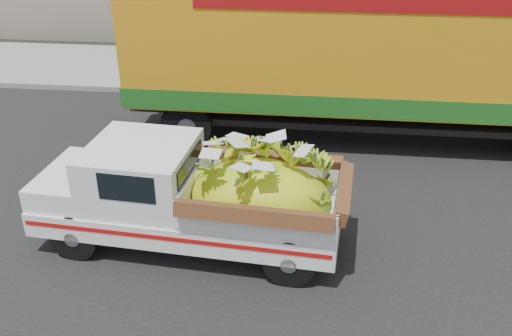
# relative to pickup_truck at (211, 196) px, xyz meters

# --- Properties ---
(ground) EXTENTS (100.00, 100.00, 0.00)m
(ground) POSITION_rel_pickup_truck_xyz_m (0.87, 0.17, -0.93)
(ground) COLOR black
(ground) RESTS_ON ground
(curb) EXTENTS (60.00, 0.25, 0.15)m
(curb) POSITION_rel_pickup_truck_xyz_m (0.87, 7.12, -0.86)
(curb) COLOR gray
(curb) RESTS_ON ground
(sidewalk) EXTENTS (60.00, 4.00, 0.14)m
(sidewalk) POSITION_rel_pickup_truck_xyz_m (0.87, 9.22, -0.86)
(sidewalk) COLOR gray
(sidewalk) RESTS_ON ground
(pickup_truck) EXTENTS (5.08, 2.21, 1.73)m
(pickup_truck) POSITION_rel_pickup_truck_xyz_m (0.00, 0.00, 0.00)
(pickup_truck) COLOR black
(pickup_truck) RESTS_ON ground
(semi_trailer) EXTENTS (12.01, 2.60, 3.80)m
(semi_trailer) POSITION_rel_pickup_truck_xyz_m (3.32, 4.67, 1.19)
(semi_trailer) COLOR black
(semi_trailer) RESTS_ON ground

